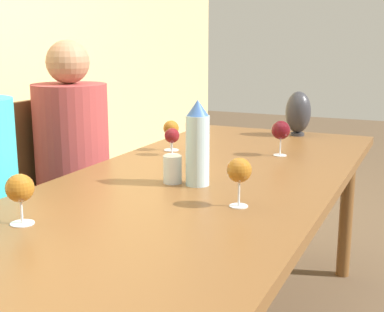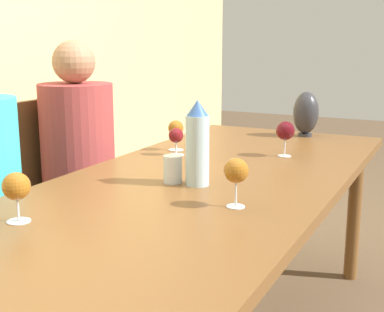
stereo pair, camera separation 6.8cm
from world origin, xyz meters
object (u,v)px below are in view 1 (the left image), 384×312
(wine_glass_0, at_px, (281,131))
(wine_glass_3, at_px, (171,129))
(vase, at_px, (298,113))
(person_far, at_px, (75,167))
(wine_glass_2, at_px, (20,189))
(water_bottle, at_px, (198,144))
(wine_glass_1, at_px, (172,137))
(wine_glass_4, at_px, (239,171))
(water_tumbler, at_px, (172,169))
(chair_far, at_px, (61,197))

(wine_glass_0, height_order, wine_glass_3, wine_glass_0)
(vase, relative_size, wine_glass_3, 1.68)
(wine_glass_0, distance_m, person_far, 0.96)
(wine_glass_2, distance_m, wine_glass_3, 1.06)
(water_bottle, bearing_deg, wine_glass_1, 37.00)
(wine_glass_3, relative_size, person_far, 0.11)
(water_bottle, height_order, wine_glass_3, water_bottle)
(wine_glass_0, bearing_deg, wine_glass_4, -174.03)
(wine_glass_0, bearing_deg, water_tumbler, 159.30)
(wine_glass_1, relative_size, person_far, 0.10)
(wine_glass_1, relative_size, wine_glass_3, 0.88)
(water_bottle, relative_size, water_tumbler, 3.03)
(water_tumbler, bearing_deg, chair_far, 66.26)
(water_tumbler, distance_m, wine_glass_0, 0.64)
(water_bottle, xyz_separation_m, wine_glass_3, (0.49, 0.35, -0.05))
(wine_glass_2, xyz_separation_m, wine_glass_3, (1.06, 0.07, -0.00))
(wine_glass_0, height_order, chair_far, chair_far)
(water_bottle, height_order, wine_glass_1, water_bottle)
(water_tumbler, bearing_deg, wine_glass_4, -117.69)
(person_far, bearing_deg, wine_glass_4, -116.87)
(wine_glass_2, bearing_deg, person_far, 28.76)
(wine_glass_1, bearing_deg, water_bottle, -143.00)
(water_bottle, xyz_separation_m, wine_glass_2, (-0.57, 0.28, -0.04))
(vase, height_order, person_far, person_far)
(chair_far, bearing_deg, water_tumbler, -113.74)
(water_tumbler, distance_m, vase, 1.14)
(chair_far, bearing_deg, person_far, -90.00)
(wine_glass_1, relative_size, chair_far, 0.12)
(person_far, bearing_deg, water_tumbler, -116.49)
(water_bottle, bearing_deg, wine_glass_4, -128.85)
(wine_glass_4, bearing_deg, vase, 5.75)
(water_bottle, xyz_separation_m, vase, (1.11, -0.09, -0.02))
(water_bottle, xyz_separation_m, water_tumbler, (-0.01, 0.09, -0.10))
(water_tumbler, bearing_deg, wine_glass_2, 161.53)
(wine_glass_1, height_order, person_far, person_far)
(wine_glass_3, distance_m, person_far, 0.49)
(water_bottle, relative_size, vase, 1.29)
(wine_glass_0, relative_size, chair_far, 0.16)
(water_bottle, xyz_separation_m, person_far, (0.33, 0.77, -0.23))
(wine_glass_3, xyz_separation_m, person_far, (-0.16, 0.42, -0.18))
(water_tumbler, xyz_separation_m, wine_glass_4, (-0.16, -0.31, 0.06))
(wine_glass_3, relative_size, wine_glass_4, 0.90)
(wine_glass_4, bearing_deg, wine_glass_3, 40.39)
(wine_glass_4, relative_size, chair_far, 0.16)
(vase, xyz_separation_m, wine_glass_4, (-1.28, -0.13, -0.01))
(water_bottle, distance_m, wine_glass_4, 0.28)
(wine_glass_2, relative_size, person_far, 0.11)
(vase, relative_size, wine_glass_1, 1.91)
(wine_glass_4, distance_m, person_far, 1.12)
(water_bottle, distance_m, wine_glass_0, 0.60)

